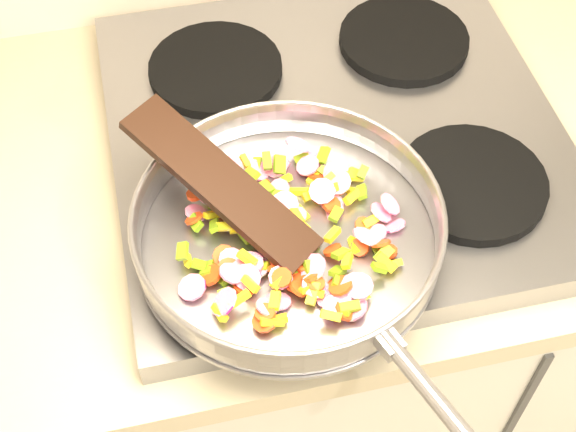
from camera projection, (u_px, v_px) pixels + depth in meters
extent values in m
cube|color=#939399|center=(335.00, 137.00, 1.10)|extent=(0.60, 0.60, 0.04)
cylinder|color=black|center=(254.00, 222.00, 0.97)|extent=(0.19, 0.19, 0.02)
cylinder|color=black|center=(472.00, 183.00, 1.01)|extent=(0.19, 0.19, 0.02)
cylinder|color=black|center=(216.00, 69.00, 1.14)|extent=(0.19, 0.19, 0.02)
cylinder|color=black|center=(404.00, 40.00, 1.17)|extent=(0.19, 0.19, 0.02)
cylinder|color=#9E9EA5|center=(288.00, 241.00, 0.94)|extent=(0.36, 0.36, 0.01)
torus|color=#9E9EA5|center=(288.00, 226.00, 0.92)|extent=(0.40, 0.40, 0.05)
torus|color=#9E9EA5|center=(288.00, 214.00, 0.90)|extent=(0.36, 0.36, 0.01)
cylinder|color=#9E9EA5|center=(443.00, 408.00, 0.77)|extent=(0.08, 0.18, 0.02)
cube|color=#9E9EA5|center=(389.00, 343.00, 0.81)|extent=(0.03, 0.04, 0.02)
cylinder|color=#E51672|center=(356.00, 287.00, 0.87)|extent=(0.05, 0.04, 0.03)
cube|color=yellow|center=(278.00, 281.00, 0.88)|extent=(0.02, 0.02, 0.01)
cylinder|color=#E51672|center=(298.00, 144.00, 1.00)|extent=(0.04, 0.05, 0.02)
cylinder|color=red|center=(266.00, 205.00, 0.95)|extent=(0.03, 0.03, 0.01)
cube|color=yellow|center=(250.00, 284.00, 0.87)|extent=(0.02, 0.02, 0.01)
cube|color=#70A018|center=(182.00, 251.00, 0.90)|extent=(0.02, 0.02, 0.01)
cube|color=yellow|center=(313.00, 294.00, 0.88)|extent=(0.02, 0.03, 0.01)
cube|color=yellow|center=(327.00, 179.00, 0.96)|extent=(0.02, 0.02, 0.02)
cube|color=#70A018|center=(288.00, 271.00, 0.90)|extent=(0.02, 0.01, 0.01)
cylinder|color=red|center=(298.00, 289.00, 0.88)|extent=(0.03, 0.03, 0.02)
cube|color=#70A018|center=(239.00, 223.00, 0.92)|extent=(0.01, 0.02, 0.01)
cylinder|color=red|center=(211.00, 275.00, 0.90)|extent=(0.04, 0.04, 0.02)
cylinder|color=#E51672|center=(227.00, 175.00, 0.97)|extent=(0.05, 0.04, 0.02)
cylinder|color=red|center=(341.00, 286.00, 0.88)|extent=(0.04, 0.03, 0.02)
cylinder|color=#E51672|center=(278.00, 301.00, 0.88)|extent=(0.04, 0.04, 0.01)
cylinder|color=red|center=(265.00, 313.00, 0.86)|extent=(0.03, 0.03, 0.01)
cube|color=yellow|center=(233.00, 225.00, 0.93)|extent=(0.01, 0.02, 0.02)
cylinder|color=red|center=(264.00, 321.00, 0.86)|extent=(0.03, 0.03, 0.01)
cylinder|color=#E51672|center=(332.00, 205.00, 0.97)|extent=(0.03, 0.03, 0.02)
cube|color=yellow|center=(334.00, 185.00, 0.97)|extent=(0.02, 0.03, 0.02)
cube|color=yellow|center=(386.00, 262.00, 0.90)|extent=(0.03, 0.02, 0.02)
cube|color=yellow|center=(311.00, 162.00, 1.01)|extent=(0.03, 0.02, 0.01)
cylinder|color=red|center=(227.00, 179.00, 0.99)|extent=(0.03, 0.03, 0.02)
cube|color=#70A018|center=(302.00, 158.00, 1.01)|extent=(0.02, 0.01, 0.01)
cylinder|color=#E51672|center=(315.00, 286.00, 0.88)|extent=(0.04, 0.04, 0.02)
cylinder|color=#E51672|center=(285.00, 204.00, 0.95)|extent=(0.04, 0.04, 0.02)
cylinder|color=#E51672|center=(333.00, 210.00, 0.96)|extent=(0.04, 0.04, 0.02)
cube|color=yellow|center=(241.00, 275.00, 0.89)|extent=(0.02, 0.02, 0.01)
cube|color=yellow|center=(275.00, 301.00, 0.87)|extent=(0.02, 0.02, 0.01)
cube|color=yellow|center=(246.00, 198.00, 0.94)|extent=(0.02, 0.03, 0.01)
cube|color=#70A018|center=(311.00, 241.00, 0.93)|extent=(0.02, 0.03, 0.02)
cube|color=yellow|center=(187.00, 260.00, 0.91)|extent=(0.01, 0.03, 0.02)
cube|color=#70A018|center=(259.00, 266.00, 0.91)|extent=(0.02, 0.02, 0.02)
cube|color=yellow|center=(347.00, 261.00, 0.89)|extent=(0.02, 0.02, 0.01)
cube|color=#70A018|center=(236.00, 199.00, 0.95)|extent=(0.02, 0.02, 0.02)
cylinder|color=red|center=(333.00, 250.00, 0.92)|extent=(0.03, 0.03, 0.02)
cube|color=#70A018|center=(252.00, 174.00, 0.97)|extent=(0.02, 0.03, 0.02)
cube|color=#70A018|center=(279.00, 195.00, 0.96)|extent=(0.02, 0.02, 0.01)
cube|color=yellow|center=(354.00, 192.00, 0.98)|extent=(0.02, 0.02, 0.02)
cube|color=yellow|center=(302.00, 213.00, 0.96)|extent=(0.02, 0.02, 0.02)
cube|color=yellow|center=(220.00, 312.00, 0.86)|extent=(0.02, 0.03, 0.02)
cylinder|color=#E51672|center=(393.00, 226.00, 0.95)|extent=(0.04, 0.04, 0.02)
cube|color=yellow|center=(272.00, 322.00, 0.86)|extent=(0.03, 0.01, 0.02)
cylinder|color=red|center=(336.00, 285.00, 0.89)|extent=(0.03, 0.03, 0.01)
cube|color=#70A018|center=(341.00, 284.00, 0.88)|extent=(0.02, 0.02, 0.02)
cylinder|color=#E51672|center=(248.00, 277.00, 0.88)|extent=(0.04, 0.03, 0.03)
cube|color=#70A018|center=(309.00, 269.00, 0.89)|extent=(0.01, 0.02, 0.02)
cylinder|color=#E51672|center=(246.00, 194.00, 0.96)|extent=(0.03, 0.03, 0.01)
cube|color=yellow|center=(315.00, 293.00, 0.88)|extent=(0.02, 0.02, 0.01)
cube|color=yellow|center=(354.00, 246.00, 0.93)|extent=(0.01, 0.03, 0.02)
cylinder|color=red|center=(360.00, 247.00, 0.92)|extent=(0.03, 0.03, 0.01)
cube|color=#70A018|center=(267.00, 241.00, 0.93)|extent=(0.02, 0.02, 0.02)
cube|color=#70A018|center=(214.00, 226.00, 0.93)|extent=(0.02, 0.02, 0.02)
cylinder|color=#E51672|center=(267.00, 307.00, 0.86)|extent=(0.03, 0.03, 0.02)
cylinder|color=red|center=(218.00, 201.00, 0.95)|extent=(0.03, 0.03, 0.02)
cube|color=yellow|center=(332.00, 235.00, 0.92)|extent=(0.02, 0.02, 0.01)
cylinder|color=#E51672|center=(293.00, 215.00, 0.95)|extent=(0.04, 0.04, 0.01)
cylinder|color=#E51672|center=(308.00, 165.00, 0.99)|extent=(0.04, 0.04, 0.02)
cylinder|color=#E51672|center=(196.00, 213.00, 0.95)|extent=(0.03, 0.04, 0.02)
cube|color=#70A018|center=(225.00, 297.00, 0.88)|extent=(0.01, 0.02, 0.01)
cylinder|color=#E51672|center=(359.00, 286.00, 0.87)|extent=(0.04, 0.03, 0.01)
cylinder|color=#E51672|center=(281.00, 277.00, 0.89)|extent=(0.04, 0.04, 0.01)
cylinder|color=red|center=(304.00, 263.00, 0.90)|extent=(0.04, 0.04, 0.01)
cylinder|color=red|center=(262.00, 186.00, 0.98)|extent=(0.03, 0.03, 0.02)
cube|color=#70A018|center=(280.00, 165.00, 0.98)|extent=(0.02, 0.02, 0.02)
cylinder|color=#E51672|center=(338.00, 301.00, 0.87)|extent=(0.03, 0.04, 0.03)
cylinder|color=#E51672|center=(390.00, 204.00, 0.95)|extent=(0.03, 0.04, 0.03)
cube|color=yellow|center=(297.00, 216.00, 0.93)|extent=(0.02, 0.02, 0.01)
cylinder|color=#E51672|center=(275.00, 160.00, 1.00)|extent=(0.04, 0.03, 0.03)
cylinder|color=#E51672|center=(238.00, 199.00, 0.97)|extent=(0.04, 0.04, 0.03)
cylinder|color=#E51672|center=(338.00, 182.00, 0.96)|extent=(0.04, 0.04, 0.02)
cylinder|color=red|center=(223.00, 191.00, 0.95)|extent=(0.03, 0.03, 0.02)
cube|color=yellow|center=(207.00, 182.00, 0.98)|extent=(0.01, 0.02, 0.01)
cube|color=yellow|center=(352.00, 197.00, 0.96)|extent=(0.03, 0.02, 0.02)
cube|color=#70A018|center=(323.00, 155.00, 0.99)|extent=(0.02, 0.03, 0.02)
cube|color=yellow|center=(245.00, 161.00, 0.99)|extent=(0.01, 0.02, 0.01)
cylinder|color=#E51672|center=(354.00, 309.00, 0.87)|extent=(0.04, 0.04, 0.02)
cylinder|color=red|center=(346.00, 310.00, 0.87)|extent=(0.04, 0.04, 0.02)
cylinder|color=#E51672|center=(255.00, 270.00, 0.90)|extent=(0.04, 0.04, 0.02)
cube|color=#70A018|center=(261.00, 208.00, 0.96)|extent=(0.02, 0.01, 0.01)
cube|color=yellow|center=(284.00, 180.00, 0.98)|extent=(0.02, 0.02, 0.01)
cube|color=yellow|center=(242.00, 192.00, 0.96)|extent=(0.02, 0.02, 0.02)
cube|color=#70A018|center=(199.00, 264.00, 0.91)|extent=(0.02, 0.02, 0.02)
cylinder|color=red|center=(278.00, 269.00, 0.89)|extent=(0.03, 0.03, 0.02)
cube|color=#70A018|center=(325.00, 172.00, 0.99)|extent=(0.02, 0.02, 0.01)
cube|color=yellow|center=(247.00, 258.00, 0.89)|extent=(0.02, 0.03, 0.01)
cube|color=#70A018|center=(363.00, 172.00, 0.98)|extent=(0.02, 0.02, 0.01)
cylinder|color=red|center=(281.00, 257.00, 0.90)|extent=(0.04, 0.04, 0.01)
cube|color=yellow|center=(336.00, 179.00, 0.98)|extent=(0.02, 0.02, 0.02)
cube|color=#70A018|center=(267.00, 161.00, 0.99)|extent=(0.01, 0.02, 0.01)
cube|color=#70A018|center=(347.00, 309.00, 0.87)|extent=(0.02, 0.03, 0.02)
cylinder|color=red|center=(228.00, 269.00, 0.91)|extent=(0.04, 0.04, 0.02)
cylinder|color=#E51672|center=(332.00, 172.00, 0.97)|extent=(0.03, 0.04, 0.03)
cube|color=#70A018|center=(379.00, 268.00, 0.89)|extent=(0.02, 0.02, 0.02)
cube|color=#70A018|center=(380.00, 251.00, 0.92)|extent=(0.02, 0.02, 0.01)
cylinder|color=red|center=(244.00, 287.00, 0.89)|extent=(0.03, 0.03, 0.02)
cylinder|color=#E51672|center=(339.00, 169.00, 0.99)|extent=(0.03, 0.03, 0.01)
cylinder|color=red|center=(363.00, 225.00, 0.95)|extent=(0.02, 0.02, 0.01)
cube|color=yellow|center=(393.00, 264.00, 0.91)|extent=(0.02, 0.01, 0.01)
cylinder|color=red|center=(317.00, 175.00, 0.99)|extent=(0.03, 0.03, 0.02)
cylinder|color=#E51672|center=(376.00, 234.00, 0.94)|extent=(0.03, 0.03, 0.02)
cube|color=yellow|center=(279.00, 319.00, 0.86)|extent=(0.02, 0.01, 0.01)
cube|color=yellow|center=(269.00, 236.00, 0.92)|extent=(0.02, 0.01, 0.02)
cube|color=yellow|center=(338.00, 187.00, 0.98)|extent=(0.02, 0.02, 0.01)
cylinder|color=red|center=(381.00, 243.00, 0.91)|extent=(0.03, 0.03, 0.03)
cylinder|color=red|center=(226.00, 180.00, 0.99)|extent=(0.03, 0.03, 0.02)
cylinder|color=red|center=(297.00, 282.00, 0.89)|extent=(0.04, 0.04, 0.02)
cylinder|color=#E51672|center=(224.00, 302.00, 0.86)|extent=(0.04, 0.05, 0.03)
cube|color=yellow|center=(312.00, 194.00, 0.97)|extent=(0.03, 0.02, 0.01)
cube|color=#70A018|center=(246.00, 237.00, 0.93)|extent=(0.02, 0.02, 0.01)
cylinder|color=#E51672|center=(322.00, 191.00, 0.96)|extent=(0.05, 0.04, 0.02)
cube|color=yellow|center=(354.00, 176.00, 0.98)|extent=(0.03, 0.01, 0.01)
cube|color=#70A018|center=(336.00, 214.00, 0.95)|extent=(0.02, 0.02, 0.01)
cylinder|color=#E51672|center=(313.00, 267.00, 0.89)|extent=(0.03, 0.04, 0.02)
cylinder|color=red|center=(224.00, 256.00, 0.92)|extent=(0.03, 0.03, 0.02)
cube|color=yellow|center=(299.00, 192.00, 0.98)|extent=(0.03, 0.02, 0.02)
cube|color=#70A018|center=(341.00, 254.00, 0.90)|extent=(0.02, 0.02, 0.02)
cube|color=#70A018|center=(350.00, 307.00, 0.87)|extent=(0.02, 0.01, 0.01)
cube|color=#70A018|center=(362.00, 192.00, 0.97)|extent=(0.02, 0.02, 0.01)
cube|color=#70A018|center=(266.00, 188.00, 0.96)|extent=(0.02, 0.02, 0.01)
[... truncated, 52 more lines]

